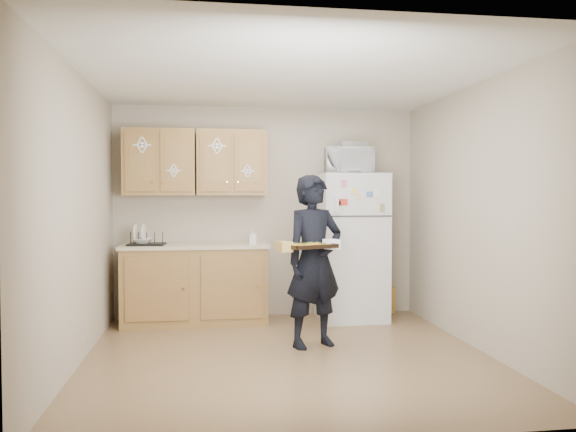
{
  "coord_description": "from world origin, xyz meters",
  "views": [
    {
      "loc": [
        -0.72,
        -4.93,
        1.44
      ],
      "look_at": [
        0.06,
        0.45,
        1.25
      ],
      "focal_mm": 35.0,
      "sensor_mm": 36.0,
      "label": 1
    }
  ],
  "objects_px": {
    "refrigerator": "(351,247)",
    "microwave": "(349,161)",
    "person": "(314,261)",
    "baking_tray": "(308,246)",
    "dish_rack": "(147,238)"
  },
  "relations": [
    {
      "from": "refrigerator",
      "to": "microwave",
      "type": "xyz_separation_m",
      "value": [
        -0.04,
        -0.05,
        1.0
      ]
    },
    {
      "from": "person",
      "to": "baking_tray",
      "type": "relative_size",
      "value": 3.7
    },
    {
      "from": "person",
      "to": "dish_rack",
      "type": "xyz_separation_m",
      "value": [
        -1.67,
        1.1,
        0.16
      ]
    },
    {
      "from": "dish_rack",
      "to": "person",
      "type": "bearing_deg",
      "value": -33.26
    },
    {
      "from": "person",
      "to": "refrigerator",
      "type": "bearing_deg",
      "value": 38.45
    },
    {
      "from": "refrigerator",
      "to": "baking_tray",
      "type": "xyz_separation_m",
      "value": [
        -0.76,
        -1.4,
        0.14
      ]
    },
    {
      "from": "person",
      "to": "microwave",
      "type": "bearing_deg",
      "value": 39.04
    },
    {
      "from": "refrigerator",
      "to": "dish_rack",
      "type": "relative_size",
      "value": 4.37
    },
    {
      "from": "microwave",
      "to": "refrigerator",
      "type": "bearing_deg",
      "value": 53.89
    },
    {
      "from": "person",
      "to": "baking_tray",
      "type": "xyz_separation_m",
      "value": [
        -0.11,
        -0.28,
        0.16
      ]
    },
    {
      "from": "baking_tray",
      "to": "dish_rack",
      "type": "distance_m",
      "value": 2.09
    },
    {
      "from": "dish_rack",
      "to": "baking_tray",
      "type": "bearing_deg",
      "value": -41.34
    },
    {
      "from": "microwave",
      "to": "dish_rack",
      "type": "relative_size",
      "value": 1.39
    },
    {
      "from": "dish_rack",
      "to": "microwave",
      "type": "bearing_deg",
      "value": -0.82
    },
    {
      "from": "refrigerator",
      "to": "person",
      "type": "bearing_deg",
      "value": -120.38
    }
  ]
}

